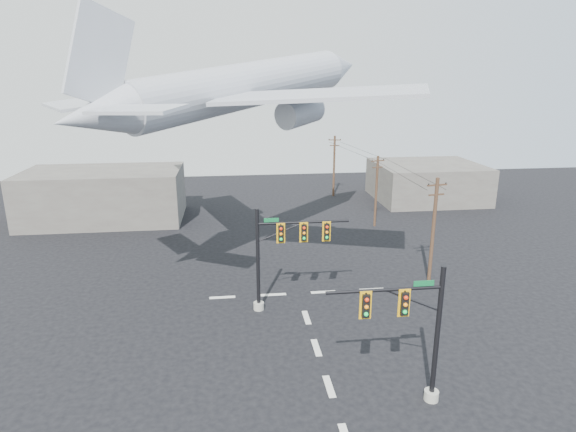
{
  "coord_description": "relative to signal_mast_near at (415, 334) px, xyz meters",
  "views": [
    {
      "loc": [
        -5.05,
        -22.54,
        16.6
      ],
      "look_at": [
        -1.7,
        5.0,
        8.5
      ],
      "focal_mm": 30.0,
      "sensor_mm": 36.0,
      "label": 1
    }
  ],
  "objects": [
    {
      "name": "ground",
      "position": [
        -3.93,
        1.83,
        -4.04
      ],
      "size": [
        120.0,
        120.0,
        0.0
      ],
      "primitive_type": "plane",
      "color": "black",
      "rests_on": "ground"
    },
    {
      "name": "airliner",
      "position": [
        -7.41,
        19.55,
        11.71
      ],
      "size": [
        27.28,
        27.1,
        8.61
      ],
      "rotation": [
        0.0,
        -0.12,
        0.78
      ],
      "color": "#A6A9B2"
    },
    {
      "name": "building_right",
      "position": [
        18.07,
        41.83,
        -1.54
      ],
      "size": [
        14.0,
        12.0,
        5.0
      ],
      "primitive_type": "cube",
      "color": "#625E56",
      "rests_on": "ground"
    },
    {
      "name": "utility_pole_b",
      "position": [
        7.29,
        30.47,
        0.2
      ],
      "size": [
        1.61,
        0.55,
        8.11
      ],
      "rotation": [
        0.0,
        0.0,
        0.27
      ],
      "color": "#4D3221",
      "rests_on": "ground"
    },
    {
      "name": "power_lines",
      "position": [
        6.89,
        30.1,
        3.76
      ],
      "size": [
        3.28,
        30.34,
        0.15
      ],
      "color": "black"
    },
    {
      "name": "signal_mast_far",
      "position": [
        -5.59,
        11.43,
        0.29
      ],
      "size": [
        6.95,
        0.85,
        7.71
      ],
      "color": "#98988B",
      "rests_on": "ground"
    },
    {
      "name": "building_left",
      "position": [
        -23.93,
        36.83,
        -1.04
      ],
      "size": [
        18.0,
        10.0,
        6.0
      ],
      "primitive_type": "cube",
      "color": "#625E56",
      "rests_on": "ground"
    },
    {
      "name": "lane_markings",
      "position": [
        -3.93,
        7.16,
        -4.03
      ],
      "size": [
        14.0,
        21.2,
        0.01
      ],
      "color": "beige",
      "rests_on": "ground"
    },
    {
      "name": "utility_pole_a",
      "position": [
        7.31,
        14.9,
        0.59
      ],
      "size": [
        1.76,
        0.43,
        8.85
      ],
      "rotation": [
        0.0,
        0.0,
        0.18
      ],
      "color": "#4D3221",
      "rests_on": "ground"
    },
    {
      "name": "signal_mast_near",
      "position": [
        0.0,
        0.0,
        0.0
      ],
      "size": [
        6.24,
        0.84,
        7.65
      ],
      "color": "#98988B",
      "rests_on": "ground"
    },
    {
      "name": "utility_pole_c",
      "position": [
        5.62,
        45.24,
        0.46
      ],
      "size": [
        1.75,
        0.45,
        8.6
      ],
      "rotation": [
        0.0,
        0.0,
        -0.19
      ],
      "color": "#4D3221",
      "rests_on": "ground"
    }
  ]
}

